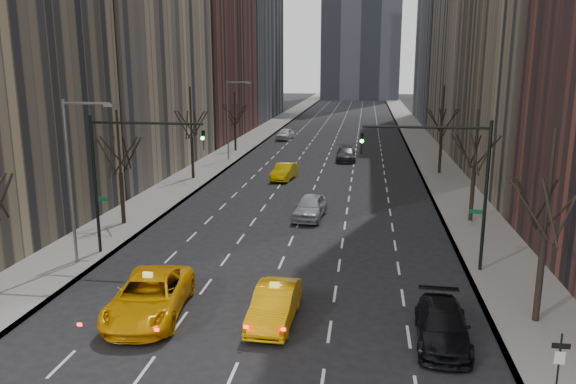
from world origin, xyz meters
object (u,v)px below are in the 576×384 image
at_px(taxi_sedan, 275,305).
at_px(silver_sedan_ahead, 310,207).
at_px(taxi_suv, 149,296).
at_px(parked_suv_black, 442,326).

height_order(taxi_sedan, silver_sedan_ahead, silver_sedan_ahead).
relative_size(taxi_suv, silver_sedan_ahead, 1.31).
distance_m(silver_sedan_ahead, parked_suv_black, 19.27).
xyz_separation_m(silver_sedan_ahead, parked_suv_black, (7.12, -17.91, -0.11)).
height_order(silver_sedan_ahead, parked_suv_black, silver_sedan_ahead).
bearing_deg(silver_sedan_ahead, taxi_suv, -103.06).
bearing_deg(taxi_sedan, taxi_suv, -176.87).
bearing_deg(taxi_suv, taxi_sedan, -4.97).
xyz_separation_m(taxi_suv, taxi_sedan, (5.59, 0.12, -0.10)).
height_order(taxi_suv, taxi_sedan, taxi_suv).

